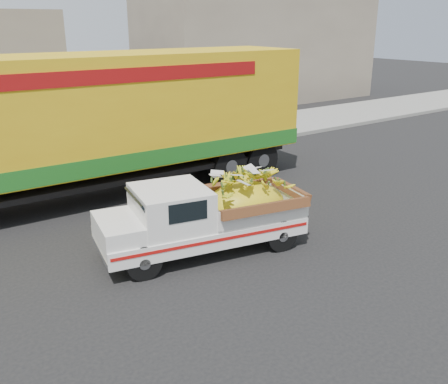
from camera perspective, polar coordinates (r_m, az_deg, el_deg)
ground at (r=11.03m, az=-0.26°, el=-5.56°), size 100.00×100.00×0.00m
curb at (r=16.63m, az=-13.95°, el=2.67°), size 60.00×0.25×0.15m
sidewalk at (r=18.54m, az=-16.45°, el=4.09°), size 60.00×4.00×0.14m
building_right at (r=31.11m, az=3.95°, el=16.00°), size 14.00×6.00×6.00m
pickup_truck at (r=10.37m, az=-0.88°, el=-2.45°), size 4.43×2.33×1.48m
semi_trailer at (r=13.62m, az=-14.13°, el=8.00°), size 12.02×2.84×3.80m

